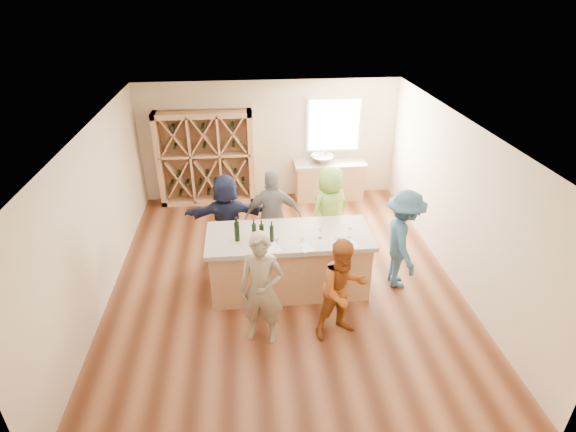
{
  "coord_description": "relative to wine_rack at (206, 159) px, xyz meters",
  "views": [
    {
      "loc": [
        -0.58,
        -6.61,
        4.83
      ],
      "look_at": [
        0.1,
        0.2,
        1.15
      ],
      "focal_mm": 28.0,
      "sensor_mm": 36.0,
      "label": 1
    }
  ],
  "objects": [
    {
      "name": "tasting_counter_base",
      "position": [
        1.57,
        -3.58,
        -0.6
      ],
      "size": [
        2.6,
        1.0,
        1.0
      ],
      "primitive_type": "cube",
      "color": "tan",
      "rests_on": "floor"
    },
    {
      "name": "wine_bottle_c",
      "position": [
        1.0,
        -3.69,
        0.12
      ],
      "size": [
        0.09,
        0.09,
        0.29
      ],
      "primitive_type": "cylinder",
      "rotation": [
        0.0,
        0.0,
        0.38
      ],
      "color": "black",
      "rests_on": "tasting_counter_top"
    },
    {
      "name": "back_counter_base",
      "position": [
        2.9,
        -0.07,
        -0.67
      ],
      "size": [
        1.6,
        0.58,
        0.86
      ],
      "primitive_type": "cube",
      "color": "tan",
      "rests_on": "floor"
    },
    {
      "name": "person_far_mid",
      "position": [
        1.37,
        -2.58,
        -0.2
      ],
      "size": [
        1.05,
        0.54,
        1.79
      ],
      "primitive_type": "imported",
      "rotation": [
        0.0,
        0.0,
        3.14
      ],
      "color": "slate",
      "rests_on": "floor"
    },
    {
      "name": "tasting_menu_b",
      "position": [
        1.78,
        -4.01,
        -0.02
      ],
      "size": [
        0.28,
        0.32,
        0.0
      ],
      "primitive_type": "cube",
      "rotation": [
        0.0,
        0.0,
        0.37
      ],
      "color": "white",
      "rests_on": "tasting_counter_top"
    },
    {
      "name": "sink",
      "position": [
        2.7,
        -0.07,
        -0.09
      ],
      "size": [
        0.54,
        0.54,
        0.19
      ],
      "primitive_type": "imported",
      "color": "silver",
      "rests_on": "back_counter_top"
    },
    {
      "name": "wine_glass_d",
      "position": [
        2.05,
        -3.74,
        0.07
      ],
      "size": [
        0.08,
        0.08,
        0.18
      ],
      "primitive_type": "cone",
      "rotation": [
        0.0,
        0.0,
        -0.15
      ],
      "color": "white",
      "rests_on": "tasting_counter_top"
    },
    {
      "name": "wall_front",
      "position": [
        1.5,
        -6.82,
        0.3
      ],
      "size": [
        6.0,
        0.1,
        2.8
      ],
      "primitive_type": "cube",
      "color": "beige",
      "rests_on": "ground"
    },
    {
      "name": "faucet",
      "position": [
        2.7,
        0.11,
        -0.03
      ],
      "size": [
        0.02,
        0.02,
        0.3
      ],
      "primitive_type": "cylinder",
      "color": "silver",
      "rests_on": "back_counter_top"
    },
    {
      "name": "wall_back",
      "position": [
        1.5,
        0.28,
        0.3
      ],
      "size": [
        6.0,
        0.1,
        2.8
      ],
      "primitive_type": "cube",
      "color": "beige",
      "rests_on": "ground"
    },
    {
      "name": "person_server",
      "position": [
        3.49,
        -3.63,
        -0.21
      ],
      "size": [
        0.63,
        1.19,
        1.78
      ],
      "primitive_type": "imported",
      "rotation": [
        0.0,
        0.0,
        1.49
      ],
      "color": "#335972",
      "rests_on": "floor"
    },
    {
      "name": "wine_bottle_e",
      "position": [
        1.27,
        -3.76,
        0.12
      ],
      "size": [
        0.08,
        0.08,
        0.28
      ],
      "primitive_type": "cylinder",
      "rotation": [
        0.0,
        0.0,
        0.25
      ],
      "color": "black",
      "rests_on": "tasting_counter_top"
    },
    {
      "name": "back_counter_top",
      "position": [
        2.9,
        -0.07,
        -0.21
      ],
      "size": [
        1.7,
        0.62,
        0.06
      ],
      "primitive_type": "cube",
      "color": "#AA9D8B",
      "rests_on": "back_counter_base"
    },
    {
      "name": "tasting_menu_a",
      "position": [
        1.26,
        -3.95,
        -0.02
      ],
      "size": [
        0.3,
        0.36,
        0.0
      ],
      "primitive_type": "cube",
      "rotation": [
        0.0,
        0.0,
        0.32
      ],
      "color": "white",
      "rests_on": "tasting_counter_top"
    },
    {
      "name": "wine_bottle_a",
      "position": [
        0.72,
        -3.68,
        0.15
      ],
      "size": [
        0.11,
        0.11,
        0.33
      ],
      "primitive_type": "cylinder",
      "rotation": [
        0.0,
        0.0,
        -0.4
      ],
      "color": "black",
      "rests_on": "tasting_counter_top"
    },
    {
      "name": "wall_left",
      "position": [
        -1.55,
        -3.27,
        0.3
      ],
      "size": [
        0.1,
        7.0,
        2.8
      ],
      "primitive_type": "cube",
      "color": "beige",
      "rests_on": "ground"
    },
    {
      "name": "wine_glass_e",
      "position": [
        2.52,
        -3.79,
        0.07
      ],
      "size": [
        0.07,
        0.07,
        0.18
      ],
      "primitive_type": "cone",
      "rotation": [
        0.0,
        0.0,
        -0.12
      ],
      "color": "white",
      "rests_on": "tasting_counter_top"
    },
    {
      "name": "window_frame",
      "position": [
        3.0,
        0.2,
        0.65
      ],
      "size": [
        1.3,
        0.06,
        1.3
      ],
      "primitive_type": "cube",
      "color": "white",
      "rests_on": "wall_back"
    },
    {
      "name": "person_far_left",
      "position": [
        0.52,
        -2.46,
        -0.25
      ],
      "size": [
        1.59,
        0.6,
        1.7
      ],
      "primitive_type": "imported",
      "rotation": [
        0.0,
        0.0,
        3.16
      ],
      "color": "#191E38",
      "rests_on": "floor"
    },
    {
      "name": "tasting_menu_c",
      "position": [
        2.48,
        -3.96,
        -0.02
      ],
      "size": [
        0.32,
        0.37,
        0.0
      ],
      "primitive_type": "cube",
      "rotation": [
        0.0,
        0.0,
        0.35
      ],
      "color": "white",
      "rests_on": "tasting_counter_top"
    },
    {
      "name": "wine_rack",
      "position": [
        0.0,
        0.0,
        0.0
      ],
      "size": [
        2.2,
        0.45,
        2.2
      ],
      "primitive_type": "cube",
      "color": "tan",
      "rests_on": "floor"
    },
    {
      "name": "person_far_right",
      "position": [
        2.47,
        -2.4,
        -0.22
      ],
      "size": [
        1.02,
        0.9,
        1.75
      ],
      "primitive_type": "imported",
      "rotation": [
        0.0,
        0.0,
        3.64
      ],
      "color": "#8CC64C",
      "rests_on": "floor"
    },
    {
      "name": "window_pane",
      "position": [
        3.0,
        0.17,
        0.65
      ],
      "size": [
        1.18,
        0.01,
        1.18
      ],
      "primitive_type": "cube",
      "color": "white",
      "rests_on": "wall_back"
    },
    {
      "name": "ceiling",
      "position": [
        1.5,
        -3.27,
        1.75
      ],
      "size": [
        6.0,
        7.0,
        0.1
      ],
      "primitive_type": "cube",
      "color": "white",
      "rests_on": "ground"
    },
    {
      "name": "wine_bottle_d",
      "position": [
        1.11,
        -3.78,
        0.14
      ],
      "size": [
        0.09,
        0.09,
        0.31
      ],
      "primitive_type": "cylinder",
      "rotation": [
        0.0,
        0.0,
        0.23
      ],
      "color": "black",
      "rests_on": "tasting_counter_top"
    },
    {
      "name": "wine_glass_c",
      "position": [
        2.27,
        -4.06,
        0.07
      ],
      "size": [
        0.09,
        0.09,
        0.17
      ],
      "primitive_type": "cone",
      "rotation": [
        0.0,
        0.0,
        -0.4
      ],
      "color": "white",
      "rests_on": "tasting_counter_top"
    },
    {
      "name": "floor",
      "position": [
        1.5,
        -3.27,
        -1.15
      ],
      "size": [
        6.0,
        7.0,
        0.1
      ],
      "primitive_type": "cube",
      "color": "brown",
      "rests_on": "ground"
    },
    {
      "name": "tasting_counter_top",
      "position": [
        1.57,
        -3.58,
        -0.06
      ],
      "size": [
        2.72,
        1.12,
        0.08
      ],
      "primitive_type": "cube",
      "color": "#AA9D8B",
      "rests_on": "tasting_counter_base"
    },
    {
      "name": "wall_right",
      "position": [
        4.55,
        -3.27,
        0.3
      ],
      "size": [
        0.1,
        7.0,
        2.8
      ],
      "primitive_type": "cube",
      "color": "beige",
      "rests_on": "ground"
    },
    {
      "name": "person_near_right",
      "position": [
        2.23,
        -4.77,
        -0.29
      ],
      "size": [
        0.88,
        0.64,
        1.63
      ],
      "primitive_type": "imported",
      "rotation": [
        0.0,
        0.0,
        0.28
      ],
      "color": "#994C19",
      "rests_on": "floor"
    },
    {
      "name": "wine_glass_a",
      "position": [
        1.33,
        -3.99,
        0.07
      ],
      "size": [
        0.08,
        0.08,
        0.18
      ],
      "primitive_type": "cone",
      "rotation": [
        0.0,
        0.0,
        0.2
      ],
      "color": "white",
      "rests_on": "tasting_counter_top"
    },
    {
      "name": "person_near_left",
      "position": [
        1.06,
        -4.75,
        -0.2
      ],
      "size": [
        0.76,
        0.63,
        1.8
      ],
      "primitive_type": "imported",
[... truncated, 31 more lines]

